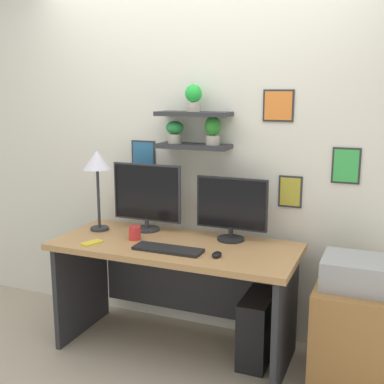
{
  "coord_description": "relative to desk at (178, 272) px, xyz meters",
  "views": [
    {
      "loc": [
        1.26,
        -2.78,
        1.72
      ],
      "look_at": [
        0.1,
        0.05,
        1.09
      ],
      "focal_mm": 45.95,
      "sensor_mm": 36.0,
      "label": 1
    }
  ],
  "objects": [
    {
      "name": "ground_plane",
      "position": [
        0.0,
        -0.05,
        -0.54
      ],
      "size": [
        8.0,
        8.0,
        0.0
      ],
      "primitive_type": "plane",
      "color": "tan"
    },
    {
      "name": "back_wall_assembly",
      "position": [
        0.0,
        0.38,
        0.81
      ],
      "size": [
        4.4,
        0.24,
        2.7
      ],
      "color": "silver",
      "rests_on": "ground"
    },
    {
      "name": "desk",
      "position": [
        0.0,
        0.0,
        0.0
      ],
      "size": [
        1.59,
        0.68,
        0.75
      ],
      "color": "tan",
      "rests_on": "ground"
    },
    {
      "name": "monitor_left",
      "position": [
        -0.31,
        0.16,
        0.46
      ],
      "size": [
        0.51,
        0.18,
        0.47
      ],
      "color": "#2D2D33",
      "rests_on": "desk"
    },
    {
      "name": "monitor_right",
      "position": [
        0.31,
        0.16,
        0.43
      ],
      "size": [
        0.48,
        0.18,
        0.42
      ],
      "color": "black",
      "rests_on": "desk"
    },
    {
      "name": "keyboard",
      "position": [
        0.02,
        -0.2,
        0.22
      ],
      "size": [
        0.44,
        0.14,
        0.02
      ],
      "primitive_type": "cube",
      "color": "black",
      "rests_on": "desk"
    },
    {
      "name": "computer_mouse",
      "position": [
        0.34,
        -0.2,
        0.23
      ],
      "size": [
        0.06,
        0.09,
        0.03
      ],
      "primitive_type": "ellipsoid",
      "color": "black",
      "rests_on": "desk"
    },
    {
      "name": "desk_lamp",
      "position": [
        -0.63,
        0.03,
        0.67
      ],
      "size": [
        0.19,
        0.19,
        0.57
      ],
      "color": "#2D2D33",
      "rests_on": "desk"
    },
    {
      "name": "cell_phone",
      "position": [
        -0.5,
        -0.26,
        0.22
      ],
      "size": [
        0.11,
        0.16,
        0.01
      ],
      "primitive_type": "cube",
      "rotation": [
        0.0,
        0.0,
        -0.36
      ],
      "color": "yellow",
      "rests_on": "desk"
    },
    {
      "name": "coffee_mug",
      "position": [
        -0.28,
        -0.08,
        0.26
      ],
      "size": [
        0.08,
        0.08,
        0.09
      ],
      "primitive_type": "cylinder",
      "color": "red",
      "rests_on": "desk"
    },
    {
      "name": "drawer_cabinet",
      "position": [
        1.12,
        -0.02,
        -0.23
      ],
      "size": [
        0.44,
        0.5,
        0.62
      ],
      "primitive_type": "cube",
      "color": "#9E6B38",
      "rests_on": "ground"
    },
    {
      "name": "printer",
      "position": [
        1.12,
        -0.02,
        0.16
      ],
      "size": [
        0.38,
        0.34,
        0.17
      ],
      "primitive_type": "cube",
      "color": "#9E9EA3",
      "rests_on": "drawer_cabinet"
    },
    {
      "name": "computer_tower_right",
      "position": [
        0.54,
        0.03,
        -0.32
      ],
      "size": [
        0.18,
        0.4,
        0.44
      ],
      "primitive_type": "cube",
      "color": "black",
      "rests_on": "ground"
    }
  ]
}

